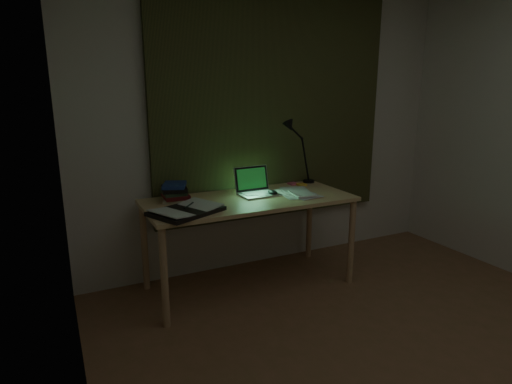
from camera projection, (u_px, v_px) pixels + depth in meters
wall_back at (272, 126)px, 3.79m from camera, size 3.50×0.00×2.50m
wall_left at (74, 203)px, 1.30m from camera, size 0.00×4.00×2.50m
curtain at (275, 104)px, 3.71m from camera, size 2.20×0.06×2.00m
desk at (249, 243)px, 3.44m from camera, size 1.63×0.71×0.74m
laptop at (259, 182)px, 3.42m from camera, size 0.32×0.36×0.22m
open_textbook at (186, 210)px, 2.96m from camera, size 0.56×0.50×0.04m
book_stack at (174, 192)px, 3.26m from camera, size 0.22×0.25×0.15m
loose_papers at (295, 194)px, 3.43m from camera, size 0.37×0.39×0.02m
mouse at (273, 193)px, 3.45m from camera, size 0.07×0.11×0.04m
sticky_yellow at (301, 184)px, 3.79m from camera, size 0.08×0.08×0.02m
sticky_pink at (293, 184)px, 3.82m from camera, size 0.08×0.08×0.02m
desk_lamp at (309, 152)px, 3.84m from camera, size 0.39×0.31×0.56m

